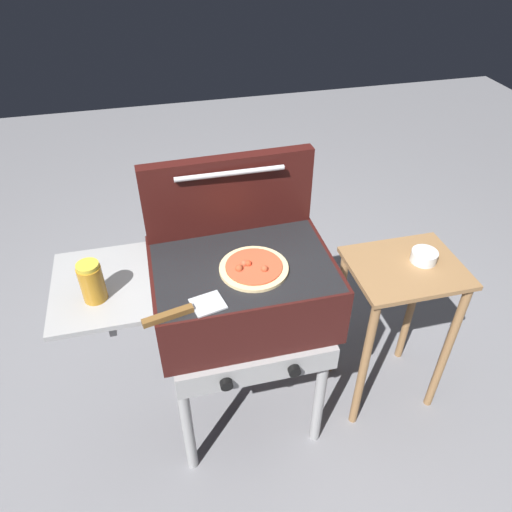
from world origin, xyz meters
TOP-DOWN VIEW (x-y plane):
  - ground_plane at (0.00, 0.00)m, footprint 8.00×8.00m
  - grill at (-0.01, -0.00)m, footprint 0.96×0.53m
  - grill_lid_open at (0.00, 0.21)m, footprint 0.63×0.09m
  - pizza_pepperoni at (0.03, -0.05)m, footprint 0.24×0.24m
  - sauce_jar at (-0.49, -0.07)m, footprint 0.07×0.07m
  - spatula at (-0.22, -0.20)m, footprint 0.27×0.11m
  - prep_table at (0.66, 0.00)m, footprint 0.44×0.36m
  - topping_bowl_near at (0.74, 0.01)m, footprint 0.10×0.10m

SIDE VIEW (x-z plane):
  - ground_plane at x=0.00m, z-range 0.00..0.00m
  - prep_table at x=0.66m, z-range 0.16..0.92m
  - grill at x=-0.01m, z-range 0.31..1.21m
  - topping_bowl_near at x=0.74m, z-range 0.76..0.80m
  - spatula at x=-0.22m, z-range 0.90..0.92m
  - pizza_pepperoni at x=0.03m, z-range 0.89..0.93m
  - sauce_jar at x=-0.49m, z-range 0.90..1.04m
  - grill_lid_open at x=0.00m, z-range 0.90..1.20m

